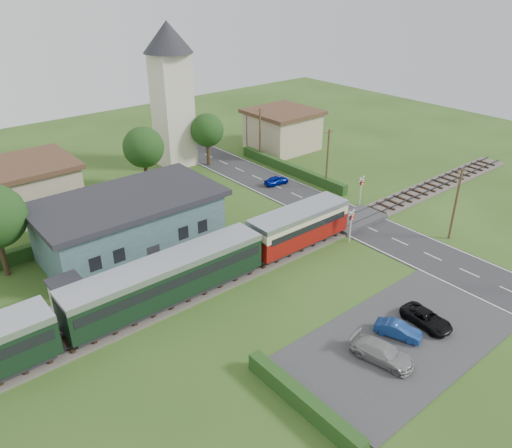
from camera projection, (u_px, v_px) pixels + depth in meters
ground at (297, 262)px, 43.45m from camera, size 120.00×120.00×0.00m
railway_track at (281, 252)px, 44.77m from camera, size 76.00×3.20×0.49m
road at (370, 228)px, 49.11m from camera, size 6.00×70.00×0.05m
car_park at (401, 339)px, 34.34m from camera, size 17.00×9.00×0.08m
crossing_deck at (355, 220)px, 50.39m from camera, size 6.20×3.40×0.45m
platform at (166, 275)px, 41.25m from camera, size 30.00×3.00×0.45m
equipment_hut at (68, 296)px, 36.02m from camera, size 2.30×2.30×2.55m
station_building at (130, 224)px, 44.11m from camera, size 16.00×9.00×5.30m
train at (129, 294)px, 35.49m from camera, size 43.20×2.90×3.40m
church_tower at (171, 85)px, 60.87m from camera, size 6.00×6.00×17.60m
house_west at (22, 189)px, 50.85m from camera, size 10.80×8.80×5.50m
house_east at (282, 129)px, 70.00m from camera, size 8.80×8.80×5.50m
hedge_carpark at (303, 401)px, 28.70m from camera, size 0.80×9.00×1.20m
hedge_roadside at (291, 169)px, 62.22m from camera, size 0.80×18.00×1.20m
hedge_station at (111, 226)px, 48.14m from camera, size 22.00×0.80×1.30m
tree_b at (143, 147)px, 55.84m from camera, size 4.60×4.60×7.34m
tree_c at (207, 130)px, 63.05m from camera, size 4.20×4.20×6.78m
utility_pole_b at (456, 204)px, 45.73m from camera, size 1.40×0.22×7.00m
utility_pole_c at (327, 158)px, 56.72m from camera, size 1.40×0.22×7.00m
utility_pole_d at (260, 134)px, 64.97m from camera, size 1.40×0.22×7.00m
crossing_signal_near at (351, 221)px, 45.82m from camera, size 0.84×0.28×3.28m
crossing_signal_far at (361, 186)px, 53.20m from camera, size 0.84×0.28×3.28m
streetlamp_east at (247, 128)px, 69.69m from camera, size 0.30×0.30×5.15m
car_on_road at (276, 180)px, 58.93m from camera, size 3.10×1.45×1.03m
car_park_blue at (398, 330)px, 34.36m from camera, size 2.21×3.38×1.05m
car_park_silver at (382, 352)px, 32.20m from camera, size 2.60×4.55×1.24m
car_park_dark at (427, 318)px, 35.49m from camera, size 2.05×3.94×1.06m
pedestrian_near at (225, 243)px, 43.70m from camera, size 0.76×0.59×1.83m
pedestrian_far at (90, 293)px, 37.23m from camera, size 0.77×0.86×1.48m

